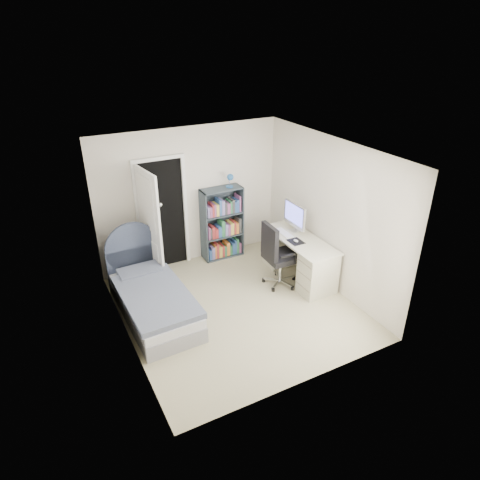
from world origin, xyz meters
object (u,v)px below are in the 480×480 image
bed (153,299)px  desk (299,256)px  bookcase (223,226)px  floor_lamp (161,246)px  nightstand (129,259)px  office_chair (276,252)px

bed → desk: 2.59m
bed → bookcase: bookcase is taller
floor_lamp → desk: floor_lamp is taller
bed → bookcase: (1.76, 1.18, 0.36)m
bed → desk: bearing=-3.1°
nightstand → floor_lamp: 0.58m
nightstand → bookcase: (1.80, 0.06, 0.21)m
bed → bookcase: bearing=33.9°
office_chair → nightstand: bearing=148.7°
desk → bookcase: bearing=121.9°
nightstand → office_chair: (2.14, -1.30, 0.21)m
bed → desk: desk is taller
bookcase → floor_lamp: bearing=-174.5°
desk → floor_lamp: bearing=149.9°
bed → nightstand: size_ratio=3.10×
floor_lamp → office_chair: floor_lamp is taller
bookcase → desk: size_ratio=1.05×
desk → office_chair: 0.53m
office_chair → desk: bearing=4.8°
nightstand → desk: (2.63, -1.26, -0.00)m
office_chair → floor_lamp: bearing=141.9°
bookcase → office_chair: size_ratio=1.42×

